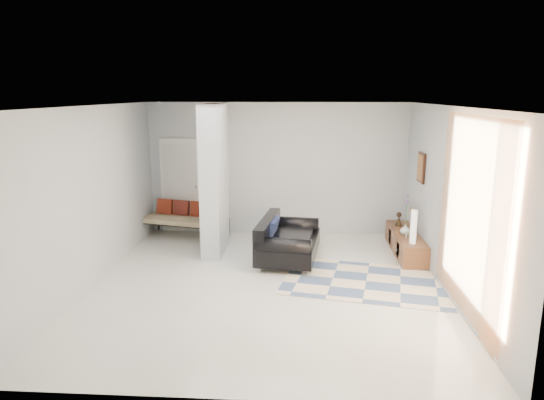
{
  "coord_description": "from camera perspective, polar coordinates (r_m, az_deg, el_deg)",
  "views": [
    {
      "loc": [
        0.54,
        -7.25,
        2.99
      ],
      "look_at": [
        0.05,
        0.6,
        1.25
      ],
      "focal_mm": 32.0,
      "sensor_mm": 36.0,
      "label": 1
    }
  ],
  "objects": [
    {
      "name": "floor",
      "position": [
        7.86,
        -0.62,
        -9.86
      ],
      "size": [
        6.0,
        6.0,
        0.0
      ],
      "primitive_type": "plane",
      "color": "silver",
      "rests_on": "ground"
    },
    {
      "name": "bronze_figurine",
      "position": [
        9.94,
        14.69,
        -2.19
      ],
      "size": [
        0.15,
        0.15,
        0.28
      ],
      "primitive_type": null,
      "rotation": [
        0.0,
        0.0,
        -0.06
      ],
      "color": "#332516",
      "rests_on": "media_console"
    },
    {
      "name": "wall_left",
      "position": [
        8.12,
        -20.39,
        0.42
      ],
      "size": [
        0.0,
        6.0,
        6.0
      ],
      "primitive_type": "plane",
      "rotation": [
        1.57,
        0.0,
        1.57
      ],
      "color": "silver",
      "rests_on": "ground"
    },
    {
      "name": "hallway_door",
      "position": [
        10.73,
        -10.71,
        1.7
      ],
      "size": [
        0.85,
        0.06,
        2.04
      ],
      "primitive_type": "cube",
      "color": "white",
      "rests_on": "floor"
    },
    {
      "name": "wall_back",
      "position": [
        10.38,
        0.59,
        3.7
      ],
      "size": [
        6.0,
        0.0,
        6.0
      ],
      "primitive_type": "plane",
      "rotation": [
        1.57,
        0.0,
        0.0
      ],
      "color": "silver",
      "rests_on": "ground"
    },
    {
      "name": "cylinder_lamp",
      "position": [
        8.83,
        16.32,
        -3.04
      ],
      "size": [
        0.11,
        0.11,
        0.6
      ],
      "primitive_type": "cylinder",
      "color": "silver",
      "rests_on": "media_console"
    },
    {
      "name": "partition_column",
      "position": [
        9.14,
        -6.8,
        2.4
      ],
      "size": [
        0.35,
        1.2,
        2.8
      ],
      "primitive_type": "cube",
      "color": "silver",
      "rests_on": "floor"
    },
    {
      "name": "wall_art",
      "position": [
        9.3,
        17.15,
        3.67
      ],
      "size": [
        0.04,
        0.45,
        0.55
      ],
      "primitive_type": "cube",
      "color": "#391B0F",
      "rests_on": "wall_right"
    },
    {
      "name": "daybed",
      "position": [
        10.36,
        -10.25,
        -2.08
      ],
      "size": [
        1.85,
        1.12,
        0.77
      ],
      "rotation": [
        0.0,
        0.0,
        -0.24
      ],
      "color": "black",
      "rests_on": "floor"
    },
    {
      "name": "loveseat",
      "position": [
        8.86,
        1.58,
        -4.83
      ],
      "size": [
        1.18,
        1.8,
        0.76
      ],
      "rotation": [
        0.0,
        0.0,
        -0.12
      ],
      "color": "silver",
      "rests_on": "floor"
    },
    {
      "name": "wall_front",
      "position": [
        4.57,
        -3.46,
        -7.89
      ],
      "size": [
        6.0,
        0.0,
        6.0
      ],
      "primitive_type": "plane",
      "rotation": [
        -1.57,
        0.0,
        0.0
      ],
      "color": "silver",
      "rests_on": "ground"
    },
    {
      "name": "vase",
      "position": [
        9.35,
        15.41,
        -3.4
      ],
      "size": [
        0.22,
        0.22,
        0.2
      ],
      "primitive_type": "imported",
      "rotation": [
        0.0,
        0.0,
        -0.17
      ],
      "color": "white",
      "rests_on": "media_console"
    },
    {
      "name": "ceiling",
      "position": [
        7.27,
        -0.67,
        11.01
      ],
      "size": [
        6.0,
        6.0,
        0.0
      ],
      "primitive_type": "plane",
      "rotation": [
        3.14,
        0.0,
        0.0
      ],
      "color": "white",
      "rests_on": "wall_back"
    },
    {
      "name": "area_rug",
      "position": [
        8.09,
        11.02,
        -9.38
      ],
      "size": [
        2.88,
        2.2,
        0.01
      ],
      "primitive_type": "cube",
      "rotation": [
        0.0,
        0.0,
        -0.19
      ],
      "color": "beige",
      "rests_on": "floor"
    },
    {
      "name": "curtain",
      "position": [
        6.64,
        22.21,
        -1.85
      ],
      "size": [
        0.0,
        2.55,
        2.55
      ],
      "primitive_type": "plane",
      "rotation": [
        1.57,
        0.0,
        1.57
      ],
      "color": "orange",
      "rests_on": "wall_right"
    },
    {
      "name": "media_console",
      "position": [
        9.58,
        15.43,
        -4.86
      ],
      "size": [
        0.45,
        1.89,
        0.8
      ],
      "color": "brown",
      "rests_on": "floor"
    },
    {
      "name": "wall_right",
      "position": [
        7.74,
        20.11,
        -0.12
      ],
      "size": [
        0.0,
        6.0,
        6.0
      ],
      "primitive_type": "plane",
      "rotation": [
        1.57,
        0.0,
        -1.57
      ],
      "color": "silver",
      "rests_on": "ground"
    }
  ]
}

